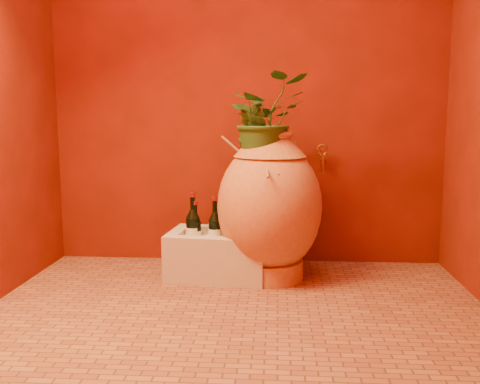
# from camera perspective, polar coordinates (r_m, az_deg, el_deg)

# --- Properties ---
(floor) EXTENTS (2.50, 2.50, 0.00)m
(floor) POSITION_cam_1_polar(r_m,az_deg,el_deg) (2.64, -0.54, -13.09)
(floor) COLOR #955430
(floor) RESTS_ON ground
(wall_back) EXTENTS (2.50, 0.02, 2.50)m
(wall_back) POSITION_cam_1_polar(r_m,az_deg,el_deg) (3.46, 0.77, 13.10)
(wall_back) COLOR #571605
(wall_back) RESTS_ON ground
(amphora) EXTENTS (0.80, 0.80, 0.87)m
(amphora) POSITION_cam_1_polar(r_m,az_deg,el_deg) (3.10, 3.16, -1.52)
(amphora) COLOR #C67838
(amphora) RESTS_ON floor
(stone_basin) EXTENTS (0.61, 0.45, 0.27)m
(stone_basin) POSITION_cam_1_polar(r_m,az_deg,el_deg) (3.20, -2.31, -6.75)
(stone_basin) COLOR beige
(stone_basin) RESTS_ON floor
(wine_bottle_a) EXTENTS (0.08, 0.08, 0.33)m
(wine_bottle_a) POSITION_cam_1_polar(r_m,az_deg,el_deg) (3.22, -2.69, -4.19)
(wine_bottle_a) COLOR black
(wine_bottle_a) RESTS_ON stone_basin
(wine_bottle_b) EXTENTS (0.07, 0.07, 0.30)m
(wine_bottle_b) POSITION_cam_1_polar(r_m,az_deg,el_deg) (3.22, -4.78, -4.37)
(wine_bottle_b) COLOR black
(wine_bottle_b) RESTS_ON stone_basin
(wine_bottle_c) EXTENTS (0.09, 0.09, 0.35)m
(wine_bottle_c) POSITION_cam_1_polar(r_m,az_deg,el_deg) (3.22, -5.04, -4.05)
(wine_bottle_c) COLOR black
(wine_bottle_c) RESTS_ON stone_basin
(wall_tap) EXTENTS (0.07, 0.16, 0.17)m
(wall_tap) POSITION_cam_1_polar(r_m,az_deg,el_deg) (3.38, 8.77, 3.71)
(wall_tap) COLOR #965F22
(wall_tap) RESTS_ON wall_back
(plant_main) EXTENTS (0.58, 0.55, 0.50)m
(plant_main) POSITION_cam_1_polar(r_m,az_deg,el_deg) (3.05, 2.73, 7.86)
(plant_main) COLOR #274E1B
(plant_main) RESTS_ON amphora
(plant_side) EXTENTS (0.23, 0.24, 0.33)m
(plant_side) POSITION_cam_1_polar(r_m,az_deg,el_deg) (3.03, 1.41, 6.15)
(plant_side) COLOR #274E1B
(plant_side) RESTS_ON amphora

